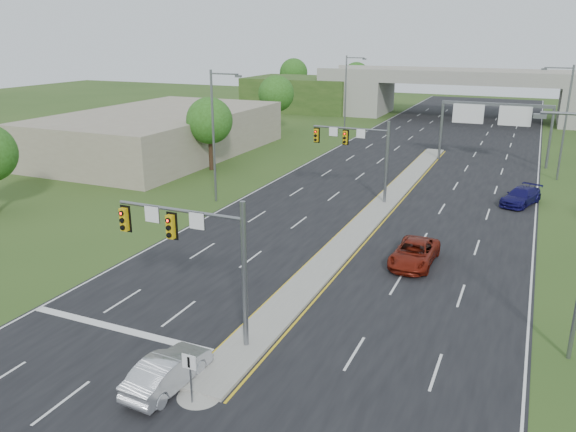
# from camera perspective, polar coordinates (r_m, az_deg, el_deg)

# --- Properties ---
(ground) EXTENTS (240.00, 240.00, 0.00)m
(ground) POSITION_cam_1_polar(r_m,az_deg,el_deg) (26.50, -4.25, -13.18)
(ground) COLOR #2B4819
(ground) RESTS_ON ground
(road) EXTENTS (24.00, 160.00, 0.02)m
(road) POSITION_cam_1_polar(r_m,az_deg,el_deg) (57.63, 12.24, 3.84)
(road) COLOR black
(road) RESTS_ON ground
(median) EXTENTS (2.00, 54.00, 0.16)m
(median) POSITION_cam_1_polar(r_m,az_deg,el_deg) (46.31, 9.14, 0.68)
(median) COLOR gray
(median) RESTS_ON road
(median_nose) EXTENTS (2.00, 2.00, 0.16)m
(median_nose) POSITION_cam_1_polar(r_m,az_deg,el_deg) (23.58, -9.01, -17.47)
(median_nose) COLOR gray
(median_nose) RESTS_ON road
(lane_markings) EXTENTS (23.72, 160.00, 0.01)m
(lane_markings) POSITION_cam_1_polar(r_m,az_deg,el_deg) (51.99, 10.19, 2.45)
(lane_markings) COLOR gold
(lane_markings) RESTS_ON road
(signal_mast_near) EXTENTS (6.62, 0.60, 7.00)m
(signal_mast_near) POSITION_cam_1_polar(r_m,az_deg,el_deg) (25.43, -9.09, -2.90)
(signal_mast_near) COLOR slate
(signal_mast_near) RESTS_ON ground
(signal_mast_far) EXTENTS (6.62, 0.60, 7.00)m
(signal_mast_far) POSITION_cam_1_polar(r_m,az_deg,el_deg) (47.58, 7.38, 6.97)
(signal_mast_far) COLOR slate
(signal_mast_far) RESTS_ON ground
(keep_right_sign) EXTENTS (0.60, 0.13, 2.20)m
(keep_right_sign) POSITION_cam_1_polar(r_m,az_deg,el_deg) (22.43, -9.94, -15.20)
(keep_right_sign) COLOR slate
(keep_right_sign) RESTS_ON ground
(sign_gantry) EXTENTS (11.58, 0.44, 6.67)m
(sign_gantry) POSITION_cam_1_polar(r_m,az_deg,el_deg) (65.52, 20.20, 9.49)
(sign_gantry) COLOR slate
(sign_gantry) RESTS_ON ground
(overpass) EXTENTS (80.00, 14.00, 8.10)m
(overpass) POSITION_cam_1_polar(r_m,az_deg,el_deg) (101.02, 17.84, 11.38)
(overpass) COLOR gray
(overpass) RESTS_ON ground
(lightpole_l_mid) EXTENTS (2.85, 0.25, 11.00)m
(lightpole_l_mid) POSITION_cam_1_polar(r_m,az_deg,el_deg) (47.27, -7.40, 8.60)
(lightpole_l_mid) COLOR slate
(lightpole_l_mid) RESTS_ON ground
(lightpole_l_far) EXTENTS (2.85, 0.25, 11.00)m
(lightpole_l_far) POSITION_cam_1_polar(r_m,az_deg,el_deg) (79.08, 6.01, 12.38)
(lightpole_l_far) COLOR slate
(lightpole_l_far) RESTS_ON ground
(lightpole_r_far) EXTENTS (2.85, 0.25, 11.00)m
(lightpole_r_far) POSITION_cam_1_polar(r_m,az_deg,el_deg) (60.45, 26.22, 8.95)
(lightpole_r_far) COLOR slate
(lightpole_r_far) RESTS_ON ground
(tree_l_near) EXTENTS (4.80, 4.80, 7.60)m
(tree_l_near) POSITION_cam_1_polar(r_m,az_deg,el_deg) (59.30, -7.98, 9.56)
(tree_l_near) COLOR #382316
(tree_l_near) RESTS_ON ground
(tree_l_mid) EXTENTS (5.20, 5.20, 8.12)m
(tree_l_mid) POSITION_cam_1_polar(r_m,az_deg,el_deg) (83.04, -1.21, 12.32)
(tree_l_mid) COLOR #382316
(tree_l_mid) RESTS_ON ground
(tree_back_a) EXTENTS (6.00, 6.00, 8.85)m
(tree_back_a) POSITION_cam_1_polar(r_m,az_deg,el_deg) (124.20, 0.57, 14.36)
(tree_back_a) COLOR #382316
(tree_back_a) RESTS_ON ground
(tree_back_b) EXTENTS (5.60, 5.60, 8.32)m
(tree_back_b) POSITION_cam_1_polar(r_m,az_deg,el_deg) (119.41, 6.94, 13.93)
(tree_back_b) COLOR #382316
(tree_back_b) RESTS_ON ground
(commercial_building) EXTENTS (18.00, 30.00, 5.00)m
(commercial_building) POSITION_cam_1_polar(r_m,az_deg,el_deg) (69.36, -12.84, 8.25)
(commercial_building) COLOR gray
(commercial_building) RESTS_ON ground
(car_silver) EXTENTS (1.71, 4.39, 1.43)m
(car_silver) POSITION_cam_1_polar(r_m,az_deg,el_deg) (24.01, -12.11, -15.13)
(car_silver) COLOR #B3B5BB
(car_silver) RESTS_ON road
(car_far_a) EXTENTS (2.54, 5.28, 1.45)m
(car_far_a) POSITION_cam_1_polar(r_m,az_deg,el_deg) (35.78, 12.71, -3.70)
(car_far_a) COLOR maroon
(car_far_a) RESTS_ON road
(car_far_b) EXTENTS (3.56, 5.31, 1.43)m
(car_far_b) POSITION_cam_1_polar(r_m,az_deg,el_deg) (51.01, 22.59, 1.86)
(car_far_b) COLOR #0F0C49
(car_far_b) RESTS_ON road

